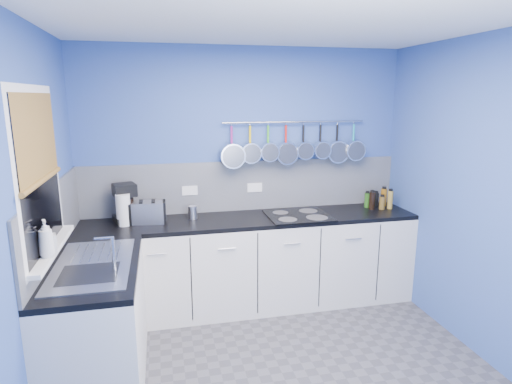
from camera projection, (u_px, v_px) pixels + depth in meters
name	position (u px, v px, depth m)	size (l,w,h in m)	color
floor	(285.00, 381.00, 3.12)	(3.20, 3.00, 0.02)	#47474C
ceiling	(291.00, 14.00, 2.57)	(3.20, 3.00, 0.02)	white
wall_back	(244.00, 176.00, 4.28)	(3.20, 0.02, 2.50)	#35529B
wall_front	(421.00, 337.00, 1.41)	(3.20, 0.02, 2.50)	#35529B
wall_left	(25.00, 232.00, 2.50)	(0.02, 3.00, 2.50)	#35529B
wall_right	(494.00, 203.00, 3.19)	(0.02, 3.00, 2.50)	#35529B
backsplash_back	(245.00, 186.00, 4.28)	(3.20, 0.02, 0.50)	gray
backsplash_left	(54.00, 220.00, 3.10)	(0.02, 1.80, 0.50)	gray
cabinet_run_back	(251.00, 264.00, 4.16)	(3.20, 0.60, 0.86)	silver
worktop_back	(251.00, 219.00, 4.07)	(3.20, 0.60, 0.04)	black
cabinet_run_left	(99.00, 326.00, 3.03)	(0.60, 1.20, 0.86)	silver
worktop_left	(93.00, 267.00, 2.93)	(0.60, 1.20, 0.04)	black
window_frame	(39.00, 173.00, 2.73)	(0.01, 1.00, 1.10)	white
window_glass	(40.00, 173.00, 2.73)	(0.01, 0.90, 1.00)	black
bamboo_blind	(37.00, 137.00, 2.68)	(0.01, 0.90, 0.55)	olive
window_sill	(52.00, 249.00, 2.84)	(0.10, 0.98, 0.03)	white
sink_unit	(93.00, 264.00, 2.93)	(0.50, 0.95, 0.01)	silver
mixer_tap	(113.00, 254.00, 2.76)	(0.12, 0.08, 0.26)	silver
socket_left	(190.00, 191.00, 4.16)	(0.15, 0.01, 0.09)	white
socket_right	(255.00, 188.00, 4.29)	(0.15, 0.01, 0.09)	white
pot_rail	(295.00, 122.00, 4.21)	(0.02, 0.02, 1.45)	silver
soap_bottle_a	(46.00, 238.00, 2.63)	(0.09, 0.09, 0.24)	white
soap_bottle_b	(49.00, 239.00, 2.72)	(0.08, 0.08, 0.17)	white
paper_towel	(123.00, 210.00, 3.79)	(0.13, 0.13, 0.28)	white
coffee_maker	(125.00, 204.00, 3.86)	(0.20, 0.22, 0.36)	black
toaster	(148.00, 212.00, 3.88)	(0.30, 0.17, 0.19)	silver
canister	(193.00, 212.00, 4.01)	(0.08, 0.08, 0.12)	silver
hob	(298.00, 216.00, 4.10)	(0.59, 0.52, 0.01)	black
pan_0	(232.00, 145.00, 4.12)	(0.24, 0.12, 0.43)	silver
pan_1	(250.00, 143.00, 4.15)	(0.20, 0.10, 0.39)	silver
pan_2	(268.00, 142.00, 4.19)	(0.19, 0.12, 0.38)	silver
pan_3	(286.00, 143.00, 4.23)	(0.23, 0.10, 0.42)	silver
pan_4	(303.00, 141.00, 4.26)	(0.18, 0.12, 0.37)	silver
pan_5	(320.00, 140.00, 4.30)	(0.18, 0.11, 0.37)	silver
pan_6	(337.00, 142.00, 4.35)	(0.23, 0.08, 0.42)	silver
pan_7	(354.00, 141.00, 4.38)	(0.21, 0.11, 0.40)	silver
condiment_0	(384.00, 197.00, 4.48)	(0.06, 0.06, 0.18)	#8C5914
condiment_1	(376.00, 200.00, 4.43)	(0.06, 0.06, 0.15)	black
condiment_2	(367.00, 200.00, 4.42)	(0.06, 0.06, 0.15)	#265919
condiment_3	(390.00, 200.00, 4.36)	(0.05, 0.05, 0.19)	olive
condiment_4	(382.00, 203.00, 4.35)	(0.06, 0.06, 0.13)	brown
condiment_5	(372.00, 201.00, 4.34)	(0.06, 0.06, 0.18)	black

